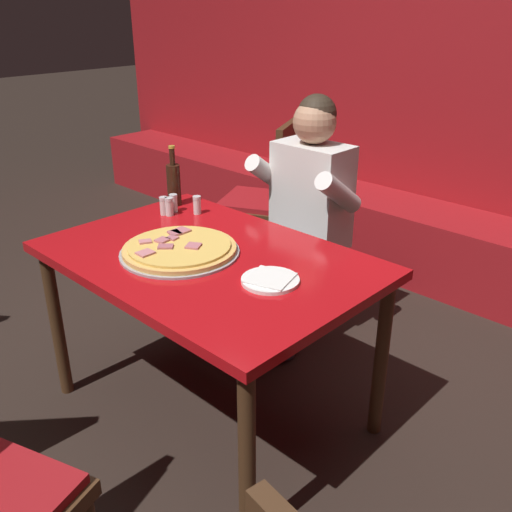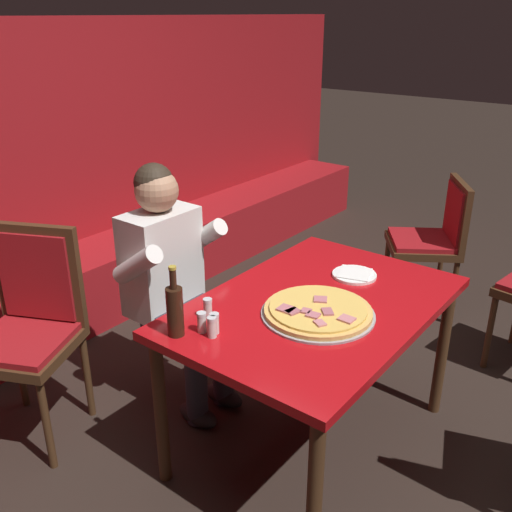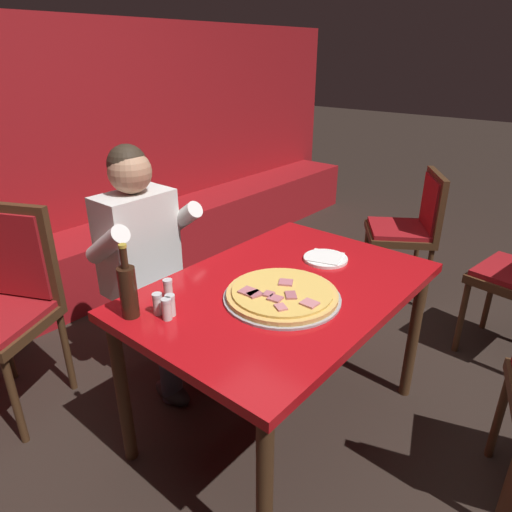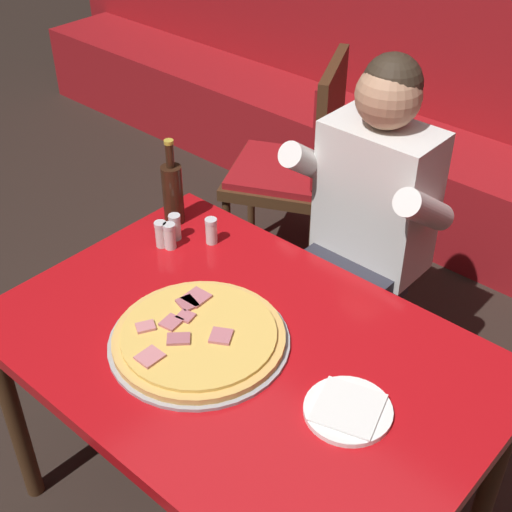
# 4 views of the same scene
# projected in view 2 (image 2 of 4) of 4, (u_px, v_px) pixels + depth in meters

# --- Properties ---
(ground_plane) EXTENTS (24.00, 24.00, 0.00)m
(ground_plane) POSITION_uv_depth(u_px,v_px,m) (310.00, 441.00, 2.77)
(ground_plane) COLOR black
(booth_wall_panel) EXTENTS (6.80, 0.16, 1.90)m
(booth_wall_panel) POSITION_uv_depth(u_px,v_px,m) (27.00, 178.00, 3.63)
(booth_wall_panel) COLOR maroon
(booth_wall_panel) RESTS_ON ground_plane
(booth_bench) EXTENTS (6.46, 0.48, 0.46)m
(booth_bench) POSITION_uv_depth(u_px,v_px,m) (72.00, 293.00, 3.73)
(booth_bench) COLOR maroon
(booth_bench) RESTS_ON ground_plane
(main_dining_table) EXTENTS (1.31, 0.89, 0.76)m
(main_dining_table) POSITION_uv_depth(u_px,v_px,m) (316.00, 319.00, 2.51)
(main_dining_table) COLOR #422816
(main_dining_table) RESTS_ON ground_plane
(pizza) EXTENTS (0.48, 0.48, 0.05)m
(pizza) POSITION_uv_depth(u_px,v_px,m) (318.00, 311.00, 2.36)
(pizza) COLOR #9E9EA3
(pizza) RESTS_ON main_dining_table
(plate_white_paper) EXTENTS (0.21, 0.21, 0.02)m
(plate_white_paper) POSITION_uv_depth(u_px,v_px,m) (355.00, 275.00, 2.71)
(plate_white_paper) COLOR white
(plate_white_paper) RESTS_ON main_dining_table
(beer_bottle) EXTENTS (0.07, 0.07, 0.29)m
(beer_bottle) POSITION_uv_depth(u_px,v_px,m) (175.00, 310.00, 2.19)
(beer_bottle) COLOR black
(beer_bottle) RESTS_ON main_dining_table
(shaker_black_pepper) EXTENTS (0.04, 0.04, 0.09)m
(shaker_black_pepper) POSITION_uv_depth(u_px,v_px,m) (202.00, 323.00, 2.23)
(shaker_black_pepper) COLOR silver
(shaker_black_pepper) RESTS_ON main_dining_table
(shaker_parmesan) EXTENTS (0.04, 0.04, 0.09)m
(shaker_parmesan) POSITION_uv_depth(u_px,v_px,m) (208.00, 309.00, 2.34)
(shaker_parmesan) COLOR silver
(shaker_parmesan) RESTS_ON main_dining_table
(shaker_oregano) EXTENTS (0.04, 0.04, 0.09)m
(shaker_oregano) POSITION_uv_depth(u_px,v_px,m) (215.00, 324.00, 2.22)
(shaker_oregano) COLOR silver
(shaker_oregano) RESTS_ON main_dining_table
(shaker_red_pepper_flakes) EXTENTS (0.04, 0.04, 0.09)m
(shaker_red_pepper_flakes) POSITION_uv_depth(u_px,v_px,m) (212.00, 328.00, 2.20)
(shaker_red_pepper_flakes) COLOR silver
(shaker_red_pepper_flakes) RESTS_ON main_dining_table
(diner_seated_blue_shirt) EXTENTS (0.53, 0.53, 1.27)m
(diner_seated_blue_shirt) POSITION_uv_depth(u_px,v_px,m) (174.00, 279.00, 2.81)
(diner_seated_blue_shirt) COLOR black
(diner_seated_blue_shirt) RESTS_ON ground_plane
(dining_chair_side_aisle) EXTENTS (0.61, 0.61, 0.93)m
(dining_chair_side_aisle) POSITION_uv_depth(u_px,v_px,m) (435.00, 235.00, 3.78)
(dining_chair_side_aisle) COLOR #422816
(dining_chair_side_aisle) RESTS_ON ground_plane
(dining_chair_by_booth) EXTENTS (0.59, 0.59, 1.03)m
(dining_chair_by_booth) POSITION_uv_depth(u_px,v_px,m) (30.00, 319.00, 2.66)
(dining_chair_by_booth) COLOR #422816
(dining_chair_by_booth) RESTS_ON ground_plane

